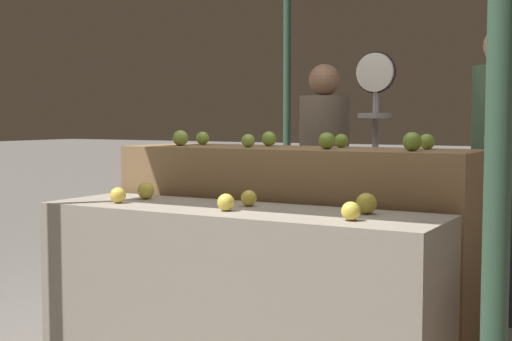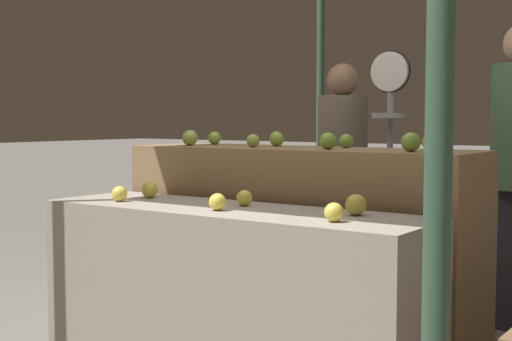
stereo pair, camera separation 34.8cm
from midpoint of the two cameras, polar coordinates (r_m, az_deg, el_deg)
display_counter_front at (r=3.29m, az=-4.68°, el=-10.16°), size 1.88×0.55×0.82m
display_counter_back at (r=3.76m, az=0.49°, el=-6.35°), size 1.88×0.55×1.07m
apple_front_0 at (r=3.49m, az=-13.81°, el=-1.95°), size 0.08×0.08×0.08m
apple_front_1 at (r=3.12m, az=-5.62°, el=-2.57°), size 0.08×0.08×0.08m
apple_front_2 at (r=2.81m, az=4.10°, el=-3.28°), size 0.08×0.08×0.08m
apple_front_3 at (r=3.64m, az=-11.53°, el=-1.61°), size 0.08×0.08×0.08m
apple_front_4 at (r=3.29m, az=-3.61°, el=-2.23°), size 0.07×0.07×0.07m
apple_front_5 at (r=3.02m, az=5.58°, el=-2.66°), size 0.09×0.09×0.09m
apple_back_0 at (r=3.98m, az=-8.57°, el=2.58°), size 0.09×0.09×0.09m
apple_back_1 at (r=3.73m, az=-3.31°, el=2.40°), size 0.07×0.07×0.07m
apple_back_2 at (r=3.51m, az=2.87°, el=2.39°), size 0.08×0.08×0.08m
apple_back_3 at (r=3.33m, az=9.50°, el=2.29°), size 0.09×0.09×0.09m
apple_back_4 at (r=4.15m, az=-6.70°, el=2.59°), size 0.08×0.08×0.08m
apple_back_5 at (r=3.89m, az=-1.51°, el=2.55°), size 0.08×0.08×0.08m
apple_back_6 at (r=3.69m, az=4.17°, el=2.38°), size 0.07×0.07×0.07m
apple_back_7 at (r=3.53m, az=10.80°, el=2.27°), size 0.08×0.08×0.08m
produce_scale at (r=4.26m, az=7.20°, el=3.29°), size 0.25×0.20×1.62m
person_vendor_at_scale at (r=4.65m, az=3.34°, el=0.35°), size 0.32×0.32×1.58m
person_customer_left at (r=4.39m, az=16.90°, el=1.44°), size 0.36×0.36×1.76m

